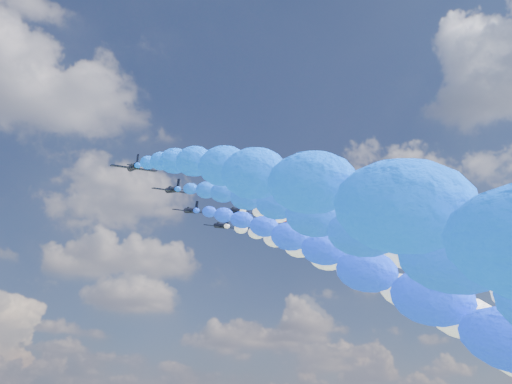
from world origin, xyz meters
name	(u,v)px	position (x,y,z in m)	size (l,w,h in m)	color
jet_0	(133,167)	(-26.55, -5.42, 97.97)	(7.92, 10.62, 2.34)	black
trail_0	(280,216)	(-26.55, -70.60, 69.36)	(6.38, 128.12, 60.96)	#0A53F7
jet_1	(173,190)	(-17.40, 3.38, 97.97)	(7.92, 10.62, 2.34)	black
trail_1	(338,257)	(-17.40, -61.79, 69.36)	(6.38, 128.12, 60.96)	blue
jet_2	(191,211)	(-10.71, 14.42, 97.97)	(7.92, 10.62, 2.34)	black
trail_2	(345,286)	(-10.71, -50.75, 69.36)	(6.38, 128.12, 60.96)	#123DFF
jet_3	(236,211)	(-1.77, 11.20, 97.97)	(7.92, 10.62, 2.34)	black
trail_3	(435,287)	(-1.77, -53.97, 69.36)	(6.38, 128.12, 60.96)	white
jet_4	(221,226)	(-1.41, 22.67, 97.97)	(7.92, 10.62, 2.34)	black
trail_4	(381,305)	(-1.41, -42.50, 69.36)	(6.38, 128.12, 60.96)	white
jet_5	(276,219)	(8.49, 13.77, 97.97)	(7.92, 10.62, 2.34)	black
trail_5	(497,297)	(8.49, -51.41, 69.36)	(6.38, 128.12, 60.96)	#D00108
jet_6	(340,212)	(19.24, 4.15, 97.97)	(7.92, 10.62, 2.34)	black
jet_7	(410,201)	(28.79, -7.45, 97.97)	(7.92, 10.62, 2.34)	black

